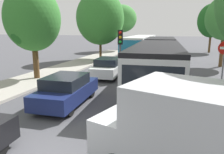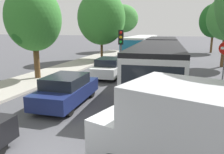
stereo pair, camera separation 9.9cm
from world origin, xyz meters
The scene contains 12 objects.
kerb_strip_left centered at (-6.23, 12.08, 0.07)m, with size 3.20×34.16×0.14m, color #9E998E.
articulated_bus centered at (1.73, 12.75, 1.49)m, with size 3.82×17.56×2.59m.
city_bus_rear centered at (-1.78, 24.17, 1.45)m, with size 2.66×11.68×2.51m.
queued_car_navy centered at (-1.65, 4.79, 0.71)m, with size 1.92×4.11×1.40m.
queued_car_white centered at (-1.68, 11.04, 0.71)m, with size 1.92×4.10×1.40m.
white_van centered at (4.09, 0.75, 1.24)m, with size 5.35×3.31×2.31m.
traffic_light centered at (-0.38, 9.49, 2.50)m, with size 0.37×0.39×3.40m.
no_entry_sign centered at (5.52, 9.04, 1.88)m, with size 0.70×0.08×2.82m.
tree_left_mid centered at (-6.14, 8.57, 4.01)m, with size 3.64×3.64×6.27m.
tree_left_far centered at (-5.23, 18.87, 4.57)m, with size 5.14×5.14×7.43m.
tree_left_distant centered at (-5.76, 29.54, 4.83)m, with size 4.63×4.63×7.03m.
tree_right_far centered at (7.32, 31.16, 4.44)m, with size 3.97×3.97×6.96m.
Camera 1 is at (3.29, -3.86, 3.49)m, focal length 35.00 mm.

